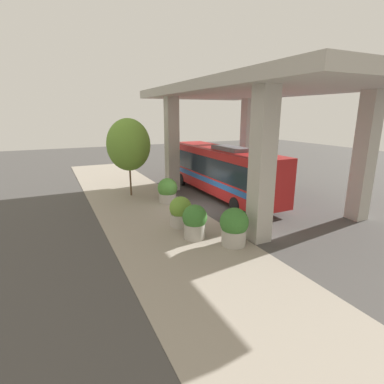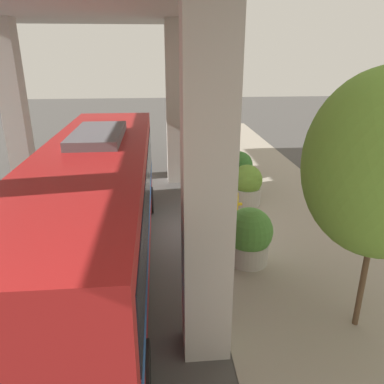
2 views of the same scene
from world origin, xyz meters
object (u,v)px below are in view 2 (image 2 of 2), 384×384
object	(u,v)px
bus	(97,203)
planter_front	(239,170)
planter_extra	(247,185)
street_tree_near	(384,165)
planter_middle	(249,236)
planter_back	(206,161)
fire_hydrant	(235,205)

from	to	relation	value
bus	planter_front	distance (m)	8.17
planter_extra	street_tree_near	size ratio (longest dim) A/B	0.29
bus	planter_extra	bearing A→B (deg)	-139.27
bus	planter_middle	bearing A→B (deg)	179.84
planter_extra	street_tree_near	distance (m)	7.87
bus	planter_middle	xyz separation A→B (m)	(-4.15, 0.01, -1.17)
planter_back	planter_extra	world-z (taller)	planter_back
planter_middle	planter_back	distance (m)	7.70
planter_front	planter_middle	distance (m)	6.32
fire_hydrant	planter_extra	xyz separation A→B (m)	(-0.74, -1.40, 0.25)
bus	planter_extra	size ratio (longest dim) A/B	7.36
bus	planter_back	xyz separation A→B (m)	(-3.89, -7.69, -1.10)
planter_middle	planter_back	xyz separation A→B (m)	(0.26, -7.70, 0.07)
planter_back	planter_extra	xyz separation A→B (m)	(-1.21, 3.29, -0.11)
fire_hydrant	street_tree_near	xyz separation A→B (m)	(-1.59, 5.85, 3.18)
planter_extra	bus	bearing A→B (deg)	40.73
fire_hydrant	planter_middle	size ratio (longest dim) A/B	0.64
planter_front	planter_back	world-z (taller)	planter_back
planter_back	street_tree_near	world-z (taller)	street_tree_near
planter_extra	street_tree_near	bearing A→B (deg)	96.67
fire_hydrant	planter_back	distance (m)	4.72
fire_hydrant	planter_extra	size ratio (longest dim) A/B	0.67
planter_front	street_tree_near	bearing A→B (deg)	94.95
bus	planter_front	world-z (taller)	bus
planter_middle	street_tree_near	bearing A→B (deg)	122.38
planter_extra	planter_middle	bearing A→B (deg)	77.79
street_tree_near	planter_back	bearing A→B (deg)	-78.93
planter_middle	planter_back	size ratio (longest dim) A/B	0.94
bus	planter_extra	distance (m)	6.85
fire_hydrant	bus	bearing A→B (deg)	34.50
planter_middle	planter_extra	distance (m)	4.51
planter_back	street_tree_near	size ratio (longest dim) A/B	0.32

